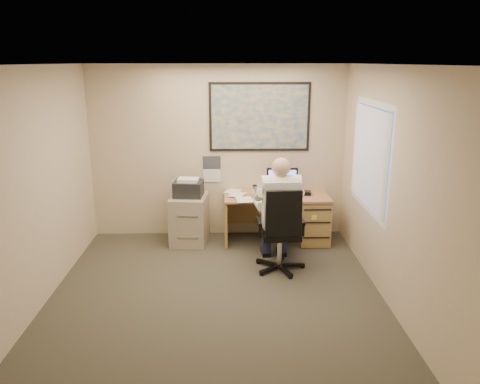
{
  "coord_description": "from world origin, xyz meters",
  "views": [
    {
      "loc": [
        0.15,
        -5.01,
        2.73
      ],
      "look_at": [
        0.32,
        1.3,
        0.96
      ],
      "focal_mm": 35.0,
      "sensor_mm": 36.0,
      "label": 1
    }
  ],
  "objects_px": {
    "filing_cabinet": "(189,215)",
    "office_chair": "(280,247)",
    "person": "(280,215)",
    "desk": "(297,213)"
  },
  "relations": [
    {
      "from": "filing_cabinet",
      "to": "office_chair",
      "type": "bearing_deg",
      "value": -34.15
    },
    {
      "from": "filing_cabinet",
      "to": "office_chair",
      "type": "xyz_separation_m",
      "value": [
        1.29,
        -1.08,
        -0.1
      ]
    },
    {
      "from": "desk",
      "to": "filing_cabinet",
      "type": "xyz_separation_m",
      "value": [
        -1.68,
        -0.03,
        0.0
      ]
    },
    {
      "from": "office_chair",
      "to": "person",
      "type": "distance_m",
      "value": 0.43
    },
    {
      "from": "desk",
      "to": "person",
      "type": "bearing_deg",
      "value": -110.88
    },
    {
      "from": "filing_cabinet",
      "to": "office_chair",
      "type": "height_order",
      "value": "office_chair"
    },
    {
      "from": "filing_cabinet",
      "to": "desk",
      "type": "bearing_deg",
      "value": 6.94
    },
    {
      "from": "desk",
      "to": "office_chair",
      "type": "relative_size",
      "value": 1.36
    },
    {
      "from": "desk",
      "to": "person",
      "type": "xyz_separation_m",
      "value": [
        -0.39,
        -1.03,
        0.33
      ]
    },
    {
      "from": "office_chair",
      "to": "person",
      "type": "xyz_separation_m",
      "value": [
        0.0,
        0.09,
        0.43
      ]
    }
  ]
}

